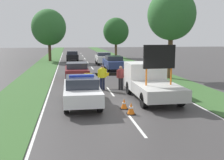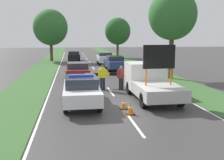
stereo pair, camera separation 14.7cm
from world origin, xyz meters
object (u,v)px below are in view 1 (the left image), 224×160
object	(u,v)px
roadside_tree_near_left	(171,15)
traffic_cone_near_police	(131,108)
traffic_cone_lane_edge	(130,83)
roadside_tree_near_right	(116,31)
police_car	(82,90)
traffic_cone_near_truck	(148,85)
roadside_tree_mid_left	(49,27)
police_officer	(102,75)
queued_car_hatch_blue	(114,63)
traffic_cone_centre_front	(124,104)
queued_car_van_white	(103,58)
queued_car_wagon_maroon	(77,70)
queued_car_sedan_black	(72,56)
pedestrian_civilian	(121,76)
traffic_cone_behind_barrier	(72,87)
work_truck	(150,81)
road_barrier	(109,75)

from	to	relation	value
roadside_tree_near_left	traffic_cone_near_police	bearing A→B (deg)	-120.40
traffic_cone_lane_edge	roadside_tree_near_right	xyz separation A→B (m)	(3.87, 27.30, 4.36)
police_car	roadside_tree_near_right	size ratio (longest dim) A/B	0.70
traffic_cone_near_police	traffic_cone_near_truck	distance (m)	6.34
police_car	roadside_tree_mid_left	bearing A→B (deg)	92.98
police_officer	roadside_tree_near_left	distance (m)	8.86
queued_car_hatch_blue	roadside_tree_near_right	world-z (taller)	roadside_tree_near_right
police_car	roadside_tree_mid_left	world-z (taller)	roadside_tree_mid_left
police_officer	traffic_cone_near_truck	size ratio (longest dim) A/B	3.35
traffic_cone_lane_edge	roadside_tree_near_right	world-z (taller)	roadside_tree_near_right
roadside_tree_near_left	traffic_cone_centre_front	bearing A→B (deg)	-123.60
queued_car_van_white	traffic_cone_lane_edge	bearing A→B (deg)	89.57
queued_car_wagon_maroon	queued_car_sedan_black	xyz separation A→B (m)	(-0.11, 17.86, 0.04)
traffic_cone_centre_front	traffic_cone_near_truck	distance (m)	5.52
traffic_cone_near_police	roadside_tree_mid_left	bearing A→B (deg)	101.02
police_officer	queued_car_wagon_maroon	xyz separation A→B (m)	(-1.58, 5.08, -0.27)
queued_car_wagon_maroon	queued_car_hatch_blue	distance (m)	6.90
traffic_cone_near_truck	queued_car_van_white	world-z (taller)	queued_car_van_white
pedestrian_civilian	traffic_cone_near_police	xyz separation A→B (m)	(-0.67, -5.84, -0.69)
pedestrian_civilian	queued_car_wagon_maroon	bearing A→B (deg)	105.48
traffic_cone_behind_barrier	roadside_tree_near_left	distance (m)	10.84
police_officer	pedestrian_civilian	size ratio (longest dim) A/B	1.04
police_car	roadside_tree_mid_left	xyz separation A→B (m)	(-3.43, 26.84, 4.21)
police_officer	queued_car_van_white	size ratio (longest dim) A/B	0.44
traffic_cone_centre_front	roadside_tree_mid_left	xyz separation A→B (m)	(-5.52, 28.01, 4.78)
work_truck	queued_car_van_white	xyz separation A→B (m)	(-0.22, 19.55, -0.16)
police_car	work_truck	distance (m)	4.29
police_car	roadside_tree_near_right	world-z (taller)	roadside_tree_near_right
pedestrian_civilian	traffic_cone_near_police	distance (m)	5.92
queued_car_sedan_black	roadside_tree_mid_left	size ratio (longest dim) A/B	0.60
queued_car_wagon_maroon	queued_car_hatch_blue	world-z (taller)	queued_car_hatch_blue
traffic_cone_near_police	traffic_cone_lane_edge	world-z (taller)	traffic_cone_near_police
traffic_cone_centre_front	queued_car_sedan_black	size ratio (longest dim) A/B	0.11
traffic_cone_behind_barrier	roadside_tree_near_right	size ratio (longest dim) A/B	0.10
traffic_cone_near_truck	queued_car_wagon_maroon	world-z (taller)	queued_car_wagon_maroon
police_car	traffic_cone_centre_front	world-z (taller)	police_car
police_officer	roadside_tree_mid_left	xyz separation A→B (m)	(-5.04, 23.04, 4.01)
traffic_cone_lane_edge	police_officer	bearing A→B (deg)	-157.74
road_barrier	queued_car_sedan_black	size ratio (longest dim) A/B	0.77
police_officer	queued_car_sedan_black	xyz separation A→B (m)	(-1.69, 22.94, -0.23)
police_officer	roadside_tree_near_right	bearing A→B (deg)	-123.14
roadside_tree_near_left	work_truck	bearing A→B (deg)	-120.27
pedestrian_civilian	roadside_tree_near_right	bearing A→B (deg)	67.04
work_truck	traffic_cone_near_police	xyz separation A→B (m)	(-1.92, -3.24, -0.74)
traffic_cone_behind_barrier	queued_car_hatch_blue	size ratio (longest dim) A/B	0.15
road_barrier	queued_car_sedan_black	world-z (taller)	queued_car_sedan_black
pedestrian_civilian	traffic_cone_lane_edge	bearing A→B (deg)	34.62
road_barrier	roadside_tree_near_left	bearing A→B (deg)	32.56
work_truck	pedestrian_civilian	xyz separation A→B (m)	(-1.25, 2.60, -0.05)
pedestrian_civilian	traffic_cone_lane_edge	xyz separation A→B (m)	(0.91, 1.01, -0.74)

